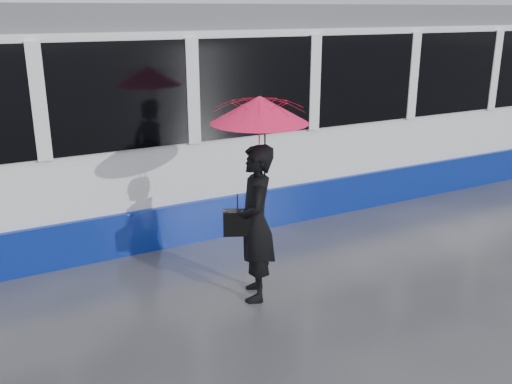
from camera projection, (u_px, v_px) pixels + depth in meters
ground at (230, 276)px, 7.34m from camera, size 90.00×90.00×0.00m
rails at (164, 216)px, 9.43m from camera, size 34.00×1.51×0.02m
tram at (193, 116)px, 9.20m from camera, size 26.00×2.56×3.35m
woman at (256, 224)px, 6.55m from camera, size 0.68×0.80×1.85m
umbrella at (260, 129)px, 6.24m from camera, size 1.44×1.44×1.25m
handbag at (238, 223)px, 6.46m from camera, size 0.36×0.27×0.47m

